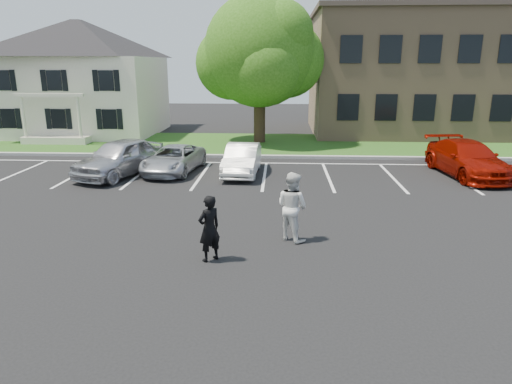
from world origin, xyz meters
The scene contains 13 objects.
ground_plane centered at (0.00, 0.00, 0.00)m, with size 90.00×90.00×0.00m, color black.
curb centered at (0.00, 12.00, 0.07)m, with size 40.00×0.30×0.15m, color gray.
grass_strip centered at (0.00, 16.00, 0.04)m, with size 44.00×8.00×0.08m, color #2A5112.
stall_lines centered at (1.40, 8.95, 0.01)m, with size 34.00×5.36×0.01m.
house centered at (-13.00, 19.97, 3.83)m, with size 10.30×9.22×7.60m.
office_building centered at (14.00, 21.99, 4.16)m, with size 22.40×10.40×8.30m.
tree centered at (-0.53, 16.76, 5.35)m, with size 7.80×7.20×8.80m.
man_black_suit centered at (-1.06, -1.00, 0.85)m, with size 0.62×0.41×1.71m, color black.
man_white_shirt centered at (1.03, 0.55, 0.98)m, with size 0.95×0.74×1.95m, color silver.
car_silver_west centered at (-6.36, 7.82, 0.81)m, with size 1.92×4.77×1.63m, color #B7B7BD.
car_silver_minivan centered at (-4.16, 8.56, 0.60)m, with size 1.98×4.29×1.19m, color #AFB1B7.
car_white_sedan centered at (-1.01, 8.35, 0.66)m, with size 1.41×4.04×1.33m, color silver.
car_red_compact centered at (8.92, 8.58, 0.75)m, with size 2.11×5.20×1.51m, color #890E02.
Camera 1 is at (0.67, -11.58, 4.83)m, focal length 32.00 mm.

